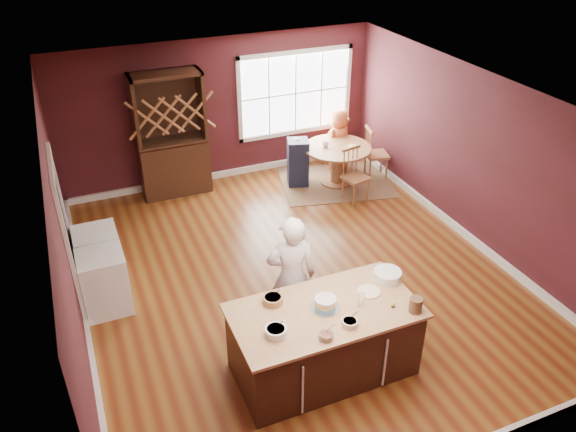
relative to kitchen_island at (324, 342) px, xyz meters
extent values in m
plane|color=brown|center=(0.44, 1.86, -0.44)|extent=(7.00, 7.00, 0.00)
plane|color=white|center=(0.44, 1.86, 2.26)|extent=(7.00, 7.00, 0.00)
plane|color=#351413|center=(0.44, 5.36, 0.91)|extent=(6.00, 0.00, 6.00)
plane|color=#351413|center=(0.44, -1.64, 0.91)|extent=(6.00, 0.00, 6.00)
plane|color=#351413|center=(-2.56, 1.86, 0.91)|extent=(0.00, 7.00, 7.00)
plane|color=#351413|center=(3.44, 1.86, 0.91)|extent=(0.00, 7.00, 7.00)
cube|color=#3C1D11|center=(0.00, 0.00, -0.02)|extent=(2.04, 1.03, 0.83)
cube|color=#E7AE7E|center=(0.00, 0.00, 0.46)|extent=(2.12, 1.11, 0.04)
cylinder|color=brown|center=(2.34, 4.25, -0.42)|extent=(0.59, 0.59, 0.04)
cylinder|color=brown|center=(2.34, 4.25, -0.08)|extent=(0.21, 0.21, 0.67)
cylinder|color=brown|center=(2.34, 4.25, 0.29)|extent=(1.27, 1.27, 0.04)
imported|color=silver|center=(-0.07, 0.78, 0.41)|extent=(0.70, 0.55, 1.70)
cylinder|color=silver|center=(-0.65, -0.16, 0.53)|extent=(0.23, 0.23, 0.09)
cylinder|color=#A37A46|center=(-0.49, 0.34, 0.52)|extent=(0.23, 0.23, 0.09)
cylinder|color=#B0BFCE|center=(-0.19, -0.41, 0.51)|extent=(0.17, 0.17, 0.06)
cylinder|color=beige|center=(0.13, -0.33, 0.51)|extent=(0.18, 0.18, 0.07)
cylinder|color=white|center=(0.41, -0.09, 0.56)|extent=(0.08, 0.08, 0.17)
cylinder|color=beige|center=(0.60, 0.08, 0.49)|extent=(0.27, 0.27, 0.02)
cylinder|color=white|center=(0.93, 0.21, 0.54)|extent=(0.33, 0.33, 0.11)
cylinder|color=brown|center=(0.91, -0.41, 0.57)|extent=(0.15, 0.15, 0.18)
cube|color=brown|center=(2.34, 4.25, -0.43)|extent=(2.38, 2.03, 0.01)
imported|color=#C25B30|center=(2.64, 4.77, 0.18)|extent=(0.71, 0.60, 1.25)
cylinder|color=beige|center=(2.61, 4.15, 0.32)|extent=(0.19, 0.19, 0.01)
imported|color=white|center=(2.14, 4.35, 0.36)|extent=(0.12, 0.12, 0.09)
cube|color=black|center=(-0.57, 5.08, 0.69)|extent=(1.23, 0.51, 2.26)
cube|color=white|center=(-2.20, 2.14, -0.01)|extent=(0.60, 0.58, 0.86)
cube|color=white|center=(-2.20, 2.78, -0.01)|extent=(0.59, 0.57, 0.86)
camera|label=1|loc=(-2.25, -4.28, 4.60)|focal=35.00mm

